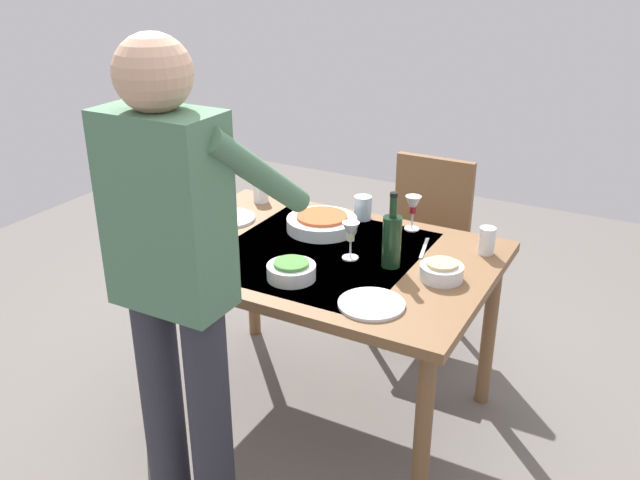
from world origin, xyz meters
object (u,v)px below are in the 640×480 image
serving_bowl_pasta (322,223)px  dinner_plate_near (371,304)px  dining_table (320,270)px  water_cup_near_left (261,193)px  water_cup_near_right (363,208)px  wine_bottle (392,239)px  wine_glass_left (351,233)px  person_server (177,276)px  water_cup_far_left (487,241)px  chair_near (424,237)px  side_bowl_salad (291,270)px  side_bowl_bread (441,271)px  wine_glass_right (413,207)px  dinner_plate_far (229,218)px  water_cup_far_right (180,226)px

serving_bowl_pasta → dinner_plate_near: size_ratio=1.30×
dining_table → water_cup_near_left: size_ratio=15.32×
water_cup_near_left → water_cup_near_right: water_cup_near_right is taller
wine_bottle → water_cup_near_left: size_ratio=3.34×
dining_table → wine_glass_left: wine_glass_left is taller
dinner_plate_near → water_cup_near_left: bearing=-37.3°
person_server → water_cup_far_left: bearing=-123.5°
chair_near → water_cup_near_right: size_ratio=8.65×
wine_glass_left → serving_bowl_pasta: 0.31m
side_bowl_salad → water_cup_near_left: bearing=-49.3°
side_bowl_salad → dining_table: bearing=-85.5°
water_cup_near_left → water_cup_near_right: bearing=-176.5°
side_bowl_bread → dinner_plate_near: (0.14, 0.30, -0.03)m
water_cup_near_left → dining_table: bearing=144.7°
wine_bottle → wine_glass_right: 0.38m
dinner_plate_near → wine_glass_left: bearing=-53.3°
wine_bottle → dinner_plate_far: (0.81, -0.10, -0.10)m
wine_glass_right → side_bowl_bread: wine_glass_right is taller
dinner_plate_far → water_cup_far_right: bearing=75.8°
wine_bottle → water_cup_far_left: size_ratio=2.71×
dining_table → dinner_plate_far: size_ratio=5.90×
water_cup_far_left → water_cup_near_right: bearing=-9.6°
wine_glass_left → water_cup_near_left: wine_glass_left is taller
water_cup_near_left → side_bowl_salad: water_cup_near_left is taller
water_cup_near_right → water_cup_far_right: bearing=43.1°
wine_bottle → water_cup_near_right: size_ratio=2.81×
water_cup_near_left → water_cup_far_left: water_cup_far_left is taller
side_bowl_salad → serving_bowl_pasta: bearing=-75.4°
serving_bowl_pasta → person_server: bearing=89.8°
water_cup_far_right → dinner_plate_far: size_ratio=0.42×
person_server → wine_glass_left: (-0.23, -0.74, -0.09)m
wine_bottle → side_bowl_bread: wine_bottle is taller
water_cup_far_right → dining_table: bearing=-165.6°
wine_glass_right → water_cup_near_right: bearing=-2.4°
chair_near → person_server: 1.67m
person_server → serving_bowl_pasta: size_ratio=5.63×
wine_glass_left → wine_glass_right: bearing=-105.2°
person_server → serving_bowl_pasta: person_server is taller
water_cup_near_left → water_cup_far_right: bearing=82.5°
wine_glass_right → water_cup_near_right: (0.24, -0.01, -0.05)m
person_server → side_bowl_bread: (-0.60, -0.73, -0.16)m
dinner_plate_far → water_cup_near_left: bearing=-90.5°
wine_glass_left → side_bowl_salad: bearing=66.5°
chair_near → water_cup_near_left: chair_near is taller
dining_table → water_cup_near_left: bearing=-35.3°
side_bowl_salad → chair_near: bearing=-95.8°
dining_table → water_cup_near_right: water_cup_near_right is taller
dining_table → wine_glass_right: 0.49m
chair_near → water_cup_far_right: bearing=54.6°
water_cup_far_left → water_cup_near_left: bearing=-3.5°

